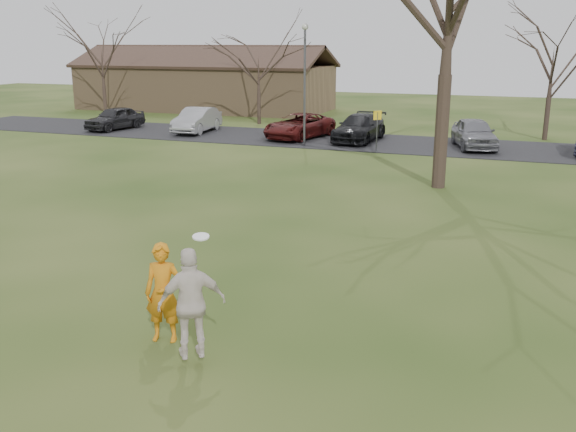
% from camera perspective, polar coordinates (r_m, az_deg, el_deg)
% --- Properties ---
extents(ground, '(120.00, 120.00, 0.00)m').
position_cam_1_polar(ground, '(11.60, -7.10, -12.14)').
color(ground, '#1E380F').
rests_on(ground, ground).
extents(parking_strip, '(62.00, 6.50, 0.04)m').
position_cam_1_polar(parking_strip, '(34.83, 12.27, 6.25)').
color(parking_strip, black).
rests_on(parking_strip, ground).
extents(player_defender, '(0.77, 0.60, 1.87)m').
position_cam_1_polar(player_defender, '(11.82, -11.17, -6.80)').
color(player_defender, '#C97410').
rests_on(player_defender, ground).
extents(car_0, '(2.33, 4.37, 1.41)m').
position_cam_1_polar(car_0, '(41.55, -15.33, 8.50)').
color(car_0, black).
rests_on(car_0, parking_strip).
extents(car_1, '(1.97, 4.62, 1.48)m').
position_cam_1_polar(car_1, '(39.22, -8.20, 8.55)').
color(car_1, '#949499').
rests_on(car_1, parking_strip).
extents(car_2, '(3.38, 5.38, 1.38)m').
position_cam_1_polar(car_2, '(36.48, 1.03, 8.13)').
color(car_2, '#511413').
rests_on(car_2, parking_strip).
extents(car_3, '(2.30, 5.07, 1.44)m').
position_cam_1_polar(car_3, '(35.64, 6.44, 7.90)').
color(car_3, black).
rests_on(car_3, parking_strip).
extents(car_4, '(3.01, 4.81, 1.53)m').
position_cam_1_polar(car_4, '(34.35, 16.42, 7.17)').
color(car_4, slate).
rests_on(car_4, parking_strip).
extents(catching_play, '(1.19, 1.05, 2.22)m').
position_cam_1_polar(catching_play, '(10.72, -8.65, -7.78)').
color(catching_play, silver).
rests_on(catching_play, ground).
extents(building, '(20.60, 8.50, 5.14)m').
position_cam_1_polar(building, '(53.35, -7.49, 11.59)').
color(building, '#8C6D4C').
rests_on(building, ground).
extents(lamp_post, '(0.34, 0.34, 6.27)m').
position_cam_1_polar(lamp_post, '(33.42, 1.52, 13.03)').
color(lamp_post, '#47474C').
rests_on(lamp_post, ground).
extents(sign_yellow, '(0.35, 0.35, 2.08)m').
position_cam_1_polar(sign_yellow, '(32.06, 8.03, 8.27)').
color(sign_yellow, '#47474C').
rests_on(sign_yellow, ground).
extents(small_tree_row, '(55.00, 5.90, 8.50)m').
position_cam_1_polar(small_tree_row, '(39.16, 20.25, 12.35)').
color(small_tree_row, '#352821').
rests_on(small_tree_row, ground).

